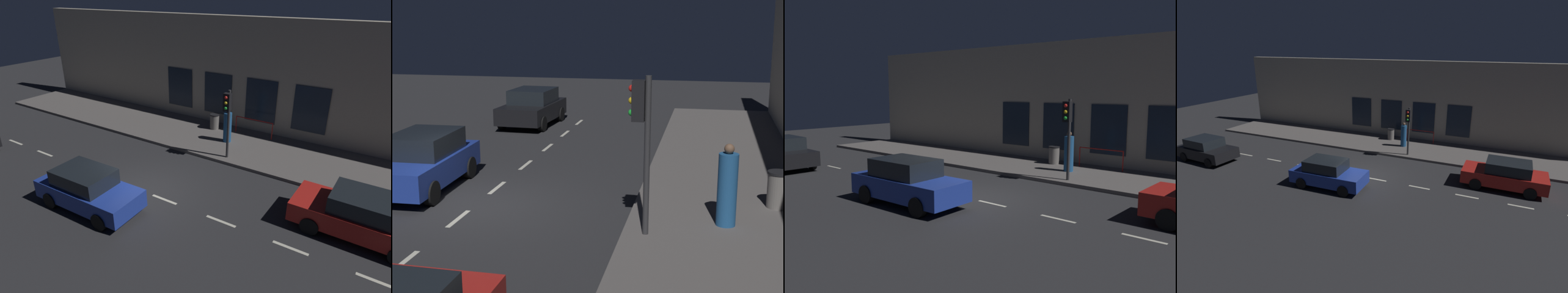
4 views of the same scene
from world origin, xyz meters
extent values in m
plane|color=#28282B|center=(0.00, 0.00, 0.00)|extent=(60.00, 60.00, 0.00)
cube|color=#5B5654|center=(6.25, 0.00, 0.07)|extent=(4.50, 32.00, 0.15)
cube|color=#B2A893|center=(8.80, 0.00, 3.21)|extent=(0.60, 32.00, 6.43)
cube|color=#192333|center=(8.47, -4.17, 1.97)|extent=(0.04, 1.83, 2.45)
cube|color=#192333|center=(8.47, -1.39, 1.97)|extent=(0.04, 1.83, 2.45)
cube|color=#192333|center=(8.47, 1.39, 1.97)|extent=(0.04, 1.83, 2.45)
cube|color=#192333|center=(8.47, 4.17, 1.97)|extent=(0.04, 1.83, 2.45)
cube|color=beige|center=(0.00, -8.80, 0.00)|extent=(0.12, 1.20, 0.01)
cube|color=beige|center=(0.00, -6.20, 0.00)|extent=(0.12, 1.20, 0.01)
cube|color=beige|center=(0.00, -3.60, 0.00)|extent=(0.12, 1.20, 0.01)
cube|color=beige|center=(0.00, -1.00, 0.00)|extent=(0.12, 1.20, 0.01)
cube|color=beige|center=(0.00, 1.60, 0.00)|extent=(0.12, 1.20, 0.01)
cube|color=beige|center=(0.00, 4.20, 0.00)|extent=(0.12, 1.20, 0.01)
cube|color=beige|center=(0.00, 6.80, 0.00)|extent=(0.12, 1.20, 0.01)
cube|color=beige|center=(0.00, 9.40, 0.00)|extent=(0.12, 1.20, 0.01)
cube|color=beige|center=(0.00, 12.00, 0.00)|extent=(0.12, 1.20, 0.01)
cylinder|color=#2D2D30|center=(4.51, -1.43, 1.85)|extent=(0.13, 0.13, 3.40)
cube|color=black|center=(4.31, -1.43, 3.03)|extent=(0.26, 0.32, 0.84)
sphere|color=red|center=(4.17, -1.43, 3.28)|extent=(0.15, 0.15, 0.15)
sphere|color=gold|center=(4.17, -1.43, 3.03)|extent=(0.15, 0.15, 0.15)
sphere|color=green|center=(4.17, -1.43, 2.78)|extent=(0.15, 0.15, 0.15)
cube|color=red|center=(1.93, -7.85, 0.63)|extent=(1.93, 4.42, 0.70)
cube|color=black|center=(1.93, -8.02, 1.28)|extent=(1.68, 2.31, 0.60)
cylinder|color=black|center=(1.07, -6.47, 0.32)|extent=(0.23, 0.64, 0.64)
cylinder|color=black|center=(2.82, -6.49, 0.32)|extent=(0.23, 0.64, 0.64)
cylinder|color=black|center=(1.04, -9.20, 0.32)|extent=(0.23, 0.64, 0.64)
cylinder|color=black|center=(2.79, -9.22, 0.32)|extent=(0.23, 0.64, 0.64)
cube|color=#1E389E|center=(-1.93, 1.09, 0.63)|extent=(1.88, 4.23, 0.70)
cube|color=black|center=(-1.94, 1.25, 1.28)|extent=(1.61, 2.22, 0.60)
cylinder|color=black|center=(-1.08, -0.18, 0.32)|extent=(0.24, 0.65, 0.64)
cylinder|color=black|center=(-2.70, -0.23, 0.32)|extent=(0.24, 0.65, 0.64)
cylinder|color=black|center=(-1.17, 2.41, 0.32)|extent=(0.24, 0.65, 0.64)
cylinder|color=black|center=(-2.79, 2.35, 0.32)|extent=(0.24, 0.65, 0.64)
cube|color=black|center=(-1.85, 10.92, 0.63)|extent=(2.08, 4.15, 0.70)
cube|color=black|center=(-1.85, 11.09, 1.28)|extent=(1.76, 2.19, 0.60)
cylinder|color=black|center=(-1.02, 9.62, 0.32)|extent=(0.25, 0.65, 0.64)
cylinder|color=black|center=(-2.80, 9.70, 0.32)|extent=(0.25, 0.65, 0.64)
cylinder|color=black|center=(-0.91, 12.14, 0.32)|extent=(0.25, 0.65, 0.64)
cylinder|color=black|center=(-2.68, 12.22, 0.32)|extent=(0.25, 0.65, 0.64)
cylinder|color=#1E5189|center=(6.20, -0.53, 0.97)|extent=(0.60, 0.60, 1.64)
sphere|color=brown|center=(6.20, -0.53, 1.90)|extent=(0.22, 0.22, 0.22)
cube|color=brown|center=(6.25, -0.43, 1.90)|extent=(0.07, 0.07, 0.06)
cylinder|color=slate|center=(7.46, 1.00, 0.57)|extent=(0.53, 0.53, 0.84)
cylinder|color=black|center=(7.46, 1.00, 1.02)|extent=(0.56, 0.56, 0.06)
cylinder|color=red|center=(7.73, -2.49, 0.62)|extent=(0.05, 0.05, 0.95)
cylinder|color=red|center=(7.73, -0.29, 0.62)|extent=(0.05, 0.05, 0.95)
cylinder|color=red|center=(7.73, -1.39, 1.10)|extent=(0.05, 2.19, 0.05)
camera|label=1|loc=(-8.96, -8.30, 7.70)|focal=31.14mm
camera|label=2|loc=(5.75, -13.28, 4.76)|focal=53.83mm
camera|label=3|loc=(-10.82, -9.80, 3.94)|focal=38.06mm
camera|label=4|loc=(-15.38, -7.67, 7.71)|focal=28.33mm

